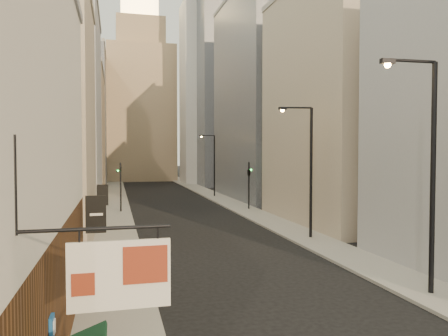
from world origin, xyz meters
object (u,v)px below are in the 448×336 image
Objects in this scene: clock_tower at (140,98)px; streetlamp_near at (428,163)px; streetlamp_mid at (308,164)px; traffic_light_left at (121,176)px; streetlamp_far at (213,162)px; traffic_light_right at (249,174)px; white_tower at (203,86)px.

clock_tower is 81.69m from streetlamp_near.
streetlamp_mid is (7.41, -68.19, -12.39)m from clock_tower.
streetlamp_near is 1.08× the size of streetlamp_mid.
streetlamp_near is 1.97× the size of traffic_light_left.
clock_tower reaches higher than streetlamp_far.
streetlamp_far is at bearing -130.71° from traffic_light_left.
streetlamp_near is at bearing -84.97° from clock_tower.
traffic_light_left is (-12.17, -12.40, -1.05)m from streetlamp_far.
traffic_light_right is (12.96, -1.12, 0.08)m from traffic_light_left.
white_tower is 43.55m from traffic_light_left.
streetlamp_far is 1.66× the size of traffic_light_left.
streetlamp_mid is at bearing 69.51° from traffic_light_right.
clock_tower is at bearing 106.27° from streetlamp_mid.
traffic_light_left is (-4.99, -51.67, -13.95)m from clock_tower.
streetlamp_near is 12.31m from streetlamp_mid.
clock_tower reaches higher than white_tower.
streetlamp_far is at bearing -105.04° from traffic_light_right.
white_tower is 5.01× the size of streetlamp_far.
streetlamp_near reaches higher than traffic_light_right.
white_tower is 55.93m from streetlamp_mid.
clock_tower is 4.55× the size of streetlamp_near.
white_tower reaches higher than streetlamp_mid.
streetlamp_far is (-3.81, -25.27, -13.87)m from white_tower.
streetlamp_near reaches higher than streetlamp_far.
streetlamp_near reaches higher than traffic_light_left.
streetlamp_mid is at bearing 90.68° from streetlamp_near.
traffic_light_left is at bearing -95.51° from clock_tower.
white_tower is 4.52× the size of streetlamp_mid.
traffic_light_left is (-12.07, 28.83, -1.95)m from streetlamp_near.
streetlamp_mid is (-3.59, -54.19, -13.37)m from white_tower.
streetlamp_far is at bearing -98.58° from white_tower.
traffic_light_right is (0.89, 27.71, -1.87)m from streetlamp_near.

